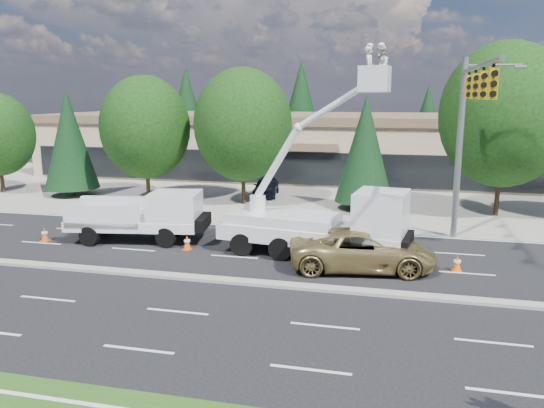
% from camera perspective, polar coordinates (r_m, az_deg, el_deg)
% --- Properties ---
extents(ground, '(140.00, 140.00, 0.00)m').
position_cam_1_polar(ground, '(21.29, -6.70, -8.16)').
color(ground, black).
rests_on(ground, ground).
extents(concrete_apron, '(140.00, 22.00, 0.01)m').
position_cam_1_polar(concrete_apron, '(40.07, 3.07, 1.25)').
color(concrete_apron, gray).
rests_on(concrete_apron, ground).
extents(road_median, '(120.00, 0.55, 0.12)m').
position_cam_1_polar(road_median, '(21.27, -6.70, -8.01)').
color(road_median, gray).
rests_on(road_median, ground).
extents(strip_mall, '(50.40, 15.40, 5.50)m').
position_cam_1_polar(strip_mall, '(49.46, 5.19, 6.49)').
color(strip_mall, tan).
rests_on(strip_mall, ground).
extents(tree_front_b, '(3.84, 3.84, 7.56)m').
position_cam_1_polar(tree_front_b, '(40.99, -20.97, 6.46)').
color(tree_front_b, '#332114').
rests_on(tree_front_b, ground).
extents(tree_front_c, '(6.19, 6.19, 8.58)m').
position_cam_1_polar(tree_front_c, '(37.89, -13.46, 8.01)').
color(tree_front_c, '#332114').
rests_on(tree_front_c, ground).
extents(tree_front_d, '(6.51, 6.51, 9.03)m').
position_cam_1_polar(tree_front_d, '(35.29, -3.16, 8.49)').
color(tree_front_d, '#332114').
rests_on(tree_front_d, ground).
extents(tree_front_e, '(3.69, 3.69, 7.28)m').
position_cam_1_polar(tree_front_e, '(34.02, 9.98, 5.90)').
color(tree_front_e, '#332114').
rests_on(tree_front_e, ground).
extents(tree_front_f, '(7.46, 7.46, 10.35)m').
position_cam_1_polar(tree_front_f, '(34.35, 23.70, 8.77)').
color(tree_front_f, '#332114').
rests_on(tree_front_f, ground).
extents(tree_back_a, '(5.38, 5.38, 10.60)m').
position_cam_1_polar(tree_back_a, '(65.75, -9.16, 10.13)').
color(tree_back_a, '#332114').
rests_on(tree_back_a, ground).
extents(tree_back_b, '(5.64, 5.64, 11.11)m').
position_cam_1_polar(tree_back_b, '(61.80, 3.13, 10.43)').
color(tree_back_b, '#332114').
rests_on(tree_back_b, ground).
extents(tree_back_c, '(4.26, 4.26, 8.40)m').
position_cam_1_polar(tree_back_c, '(60.94, 16.34, 8.60)').
color(tree_back_c, '#332114').
rests_on(tree_back_c, ground).
extents(signal_mast, '(2.76, 10.16, 9.00)m').
position_cam_1_polar(signal_mast, '(26.05, 20.26, 8.43)').
color(signal_mast, gray).
rests_on(signal_mast, ground).
extents(utility_pickup, '(6.78, 3.40, 2.48)m').
position_cam_1_polar(utility_pickup, '(27.23, -13.55, -1.79)').
color(utility_pickup, white).
rests_on(utility_pickup, ground).
extents(bucket_truck, '(8.61, 3.68, 9.26)m').
position_cam_1_polar(bucket_truck, '(23.63, 6.09, -1.17)').
color(bucket_truck, white).
rests_on(bucket_truck, ground).
extents(traffic_cone_a, '(0.40, 0.40, 0.70)m').
position_cam_1_polar(traffic_cone_a, '(28.95, -23.25, -3.02)').
color(traffic_cone_a, '#FA5307').
rests_on(traffic_cone_a, ground).
extents(traffic_cone_b, '(0.40, 0.40, 0.70)m').
position_cam_1_polar(traffic_cone_b, '(25.47, -9.12, -4.12)').
color(traffic_cone_b, '#FA5307').
rests_on(traffic_cone_b, ground).
extents(traffic_cone_c, '(0.40, 0.40, 0.70)m').
position_cam_1_polar(traffic_cone_c, '(25.00, -3.05, -4.28)').
color(traffic_cone_c, '#FA5307').
rests_on(traffic_cone_c, ground).
extents(traffic_cone_d, '(0.40, 0.40, 0.70)m').
position_cam_1_polar(traffic_cone_d, '(23.19, 14.91, -5.94)').
color(traffic_cone_d, '#FA5307').
rests_on(traffic_cone_d, ground).
extents(traffic_cone_e, '(0.40, 0.40, 0.70)m').
position_cam_1_polar(traffic_cone_e, '(23.43, 19.29, -6.03)').
color(traffic_cone_e, '#FA5307').
rests_on(traffic_cone_e, ground).
extents(minivan, '(6.40, 3.66, 1.68)m').
position_cam_1_polar(minivan, '(22.54, 9.70, -4.88)').
color(minivan, '#988349').
rests_on(minivan, ground).
extents(parked_car_west, '(2.13, 4.23, 1.38)m').
position_cam_1_polar(parked_car_west, '(38.57, -0.64, 1.90)').
color(parked_car_west, black).
rests_on(parked_car_west, ground).
extents(parked_car_east, '(2.83, 5.19, 1.62)m').
position_cam_1_polar(parked_car_east, '(35.40, 10.91, 1.02)').
color(parked_car_east, black).
rests_on(parked_car_east, ground).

